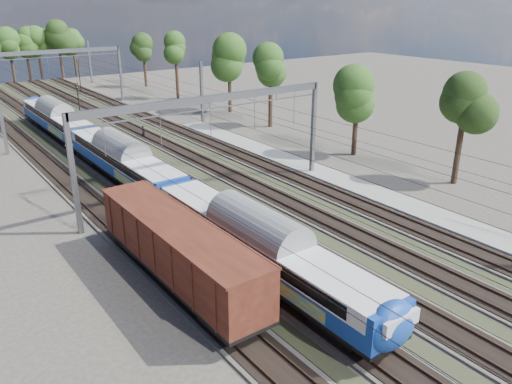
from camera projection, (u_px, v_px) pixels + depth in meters
track_bed at (141, 157)px, 54.63m from camera, size 21.00×130.00×0.34m
platform at (395, 201)px, 42.46m from camera, size 3.00×70.00×0.30m
catenary at (112, 89)px, 58.33m from camera, size 25.65×130.00×9.00m
tree_belt at (59, 45)px, 94.05m from camera, size 40.32×99.91×11.76m
emu_train at (124, 156)px, 46.21m from camera, size 3.04×64.36×4.45m
freight_boxcar at (178, 248)px, 29.49m from camera, size 3.22×15.53×4.00m
worker at (143, 132)px, 62.27m from camera, size 0.53×0.66×1.56m
signal_near at (78, 100)px, 65.70m from camera, size 0.41×0.37×6.05m
signal_far at (79, 72)px, 90.96m from camera, size 0.41×0.38×6.18m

